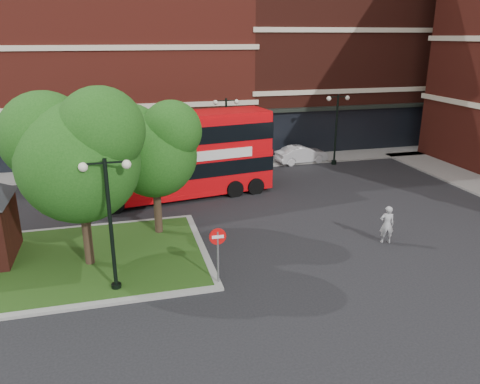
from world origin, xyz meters
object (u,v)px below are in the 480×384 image
object	(u,v)px
bus	(175,150)
car_silver	(109,169)
car_white	(302,154)
woman	(387,224)

from	to	relation	value
bus	car_silver	distance (m)	6.12
car_silver	car_white	distance (m)	13.66
bus	car_silver	xyz separation A→B (m)	(-3.79, 4.37, -2.00)
woman	car_silver	bearing A→B (deg)	-32.47
car_white	woman	bearing A→B (deg)	166.45
bus	woman	bearing A→B (deg)	-55.09
car_silver	woman	bearing A→B (deg)	-144.56
bus	car_silver	bearing A→B (deg)	122.20
woman	car_white	bearing A→B (deg)	-81.65
car_silver	car_white	world-z (taller)	car_silver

